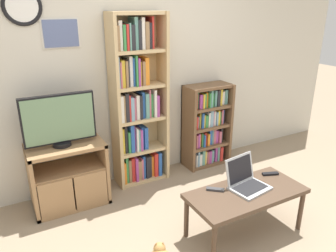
# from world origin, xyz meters

# --- Properties ---
(wall_back) EXTENTS (6.32, 0.09, 2.60)m
(wall_back) POSITION_xyz_m (-0.01, 1.76, 1.31)
(wall_back) COLOR beige
(wall_back) RESTS_ON ground_plane
(tv_stand) EXTENTS (0.76, 0.46, 0.68)m
(tv_stand) POSITION_xyz_m (-0.87, 1.46, 0.34)
(tv_stand) COLOR #9E754C
(tv_stand) RESTS_ON ground_plane
(television) EXTENTS (0.70, 0.18, 0.53)m
(television) POSITION_xyz_m (-0.90, 1.45, 0.94)
(television) COLOR black
(television) RESTS_ON tv_stand
(bookshelf_tall) EXTENTS (0.61, 0.28, 1.94)m
(bookshelf_tall) POSITION_xyz_m (-0.03, 1.59, 0.94)
(bookshelf_tall) COLOR tan
(bookshelf_tall) RESTS_ON ground_plane
(bookshelf_short) EXTENTS (0.60, 0.31, 1.07)m
(bookshelf_short) POSITION_xyz_m (0.92, 1.57, 0.53)
(bookshelf_short) COLOR brown
(bookshelf_short) RESTS_ON ground_plane
(coffee_table) EXTENTS (1.08, 0.50, 0.44)m
(coffee_table) POSITION_xyz_m (0.42, 0.21, 0.39)
(coffee_table) COLOR #4C3828
(coffee_table) RESTS_ON ground_plane
(laptop) EXTENTS (0.38, 0.35, 0.27)m
(laptop) POSITION_xyz_m (0.46, 0.28, 0.51)
(laptop) COLOR #B7BABC
(laptop) RESTS_ON coffee_table
(remote_near_laptop) EXTENTS (0.15, 0.14, 0.02)m
(remote_near_laptop) POSITION_xyz_m (0.19, 0.36, 0.45)
(remote_near_laptop) COLOR #38383A
(remote_near_laptop) RESTS_ON coffee_table
(remote_far_from_laptop) EXTENTS (0.17, 0.10, 0.02)m
(remote_far_from_laptop) POSITION_xyz_m (0.83, 0.33, 0.45)
(remote_far_from_laptop) COLOR black
(remote_far_from_laptop) RESTS_ON coffee_table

